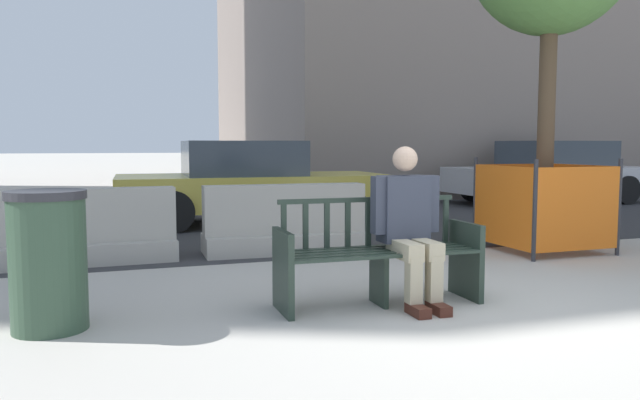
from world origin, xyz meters
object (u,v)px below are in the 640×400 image
object	(u,v)px
jersey_barrier_centre	(285,225)
car_taxi_near	(250,183)
seated_person	(409,222)
jersey_barrier_left	(84,233)
car_sedan_mid	(551,172)
trash_bin	(48,260)
street_bench	(378,257)
construction_fence	(544,204)

from	to	relation	value
jersey_barrier_centre	car_taxi_near	distance (m)	3.04
seated_person	car_taxi_near	world-z (taller)	car_taxi_near
jersey_barrier_left	car_sedan_mid	distance (m)	10.75
car_taxi_near	trash_bin	xyz separation A→B (m)	(-2.73, -5.60, -0.17)
street_bench	jersey_barrier_left	xyz separation A→B (m)	(-2.37, 2.73, -0.06)
street_bench	trash_bin	bearing A→B (deg)	177.78
jersey_barrier_left	construction_fence	distance (m)	5.53
car_sedan_mid	seated_person	bearing A→B (deg)	-135.56
car_taxi_near	car_sedan_mid	distance (m)	7.40
jersey_barrier_left	construction_fence	world-z (taller)	construction_fence
seated_person	trash_bin	bearing A→B (deg)	176.70
car_taxi_near	construction_fence	bearing A→B (deg)	-53.90
jersey_barrier_centre	trash_bin	xyz separation A→B (m)	(-2.49, -2.60, 0.17)
seated_person	construction_fence	bearing A→B (deg)	32.93
street_bench	trash_bin	distance (m)	2.53
street_bench	trash_bin	size ratio (longest dim) A/B	1.69
construction_fence	jersey_barrier_centre	bearing A→B (deg)	163.41
seated_person	jersey_barrier_left	size ratio (longest dim) A/B	0.65
seated_person	construction_fence	size ratio (longest dim) A/B	1.04
jersey_barrier_left	construction_fence	bearing A→B (deg)	-10.07
street_bench	construction_fence	distance (m)	3.55
construction_fence	car_taxi_near	bearing A→B (deg)	126.10
jersey_barrier_centre	car_taxi_near	bearing A→B (deg)	85.43
car_sedan_mid	jersey_barrier_centre	bearing A→B (deg)	-150.02
trash_bin	jersey_barrier_left	bearing A→B (deg)	86.60
seated_person	car_taxi_near	size ratio (longest dim) A/B	0.29
seated_person	car_taxi_near	xyz separation A→B (m)	(-0.05, 5.76, -0.01)
construction_fence	car_taxi_near	size ratio (longest dim) A/B	0.28
seated_person	jersey_barrier_centre	size ratio (longest dim) A/B	0.65
street_bench	seated_person	size ratio (longest dim) A/B	1.29
car_taxi_near	car_sedan_mid	bearing A→B (deg)	10.34
car_sedan_mid	car_taxi_near	bearing A→B (deg)	-169.66
seated_person	street_bench	bearing A→B (deg)	166.03
street_bench	car_sedan_mid	xyz separation A→B (m)	(7.48, 7.03, 0.30)
jersey_barrier_centre	car_sedan_mid	distance (m)	8.69
seated_person	construction_fence	world-z (taller)	seated_person
jersey_barrier_left	trash_bin	distance (m)	2.65
seated_person	jersey_barrier_left	xyz separation A→B (m)	(-2.62, 2.80, -0.35)
street_bench	construction_fence	xyz separation A→B (m)	(3.07, 1.77, 0.19)
trash_bin	seated_person	bearing A→B (deg)	-3.30
street_bench	jersey_barrier_centre	bearing A→B (deg)	90.79
car_sedan_mid	jersey_barrier_left	bearing A→B (deg)	-156.43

